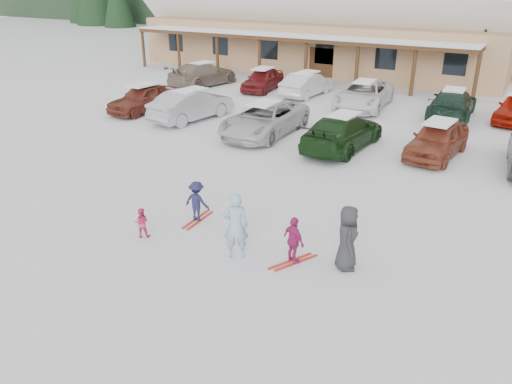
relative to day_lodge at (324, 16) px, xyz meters
The scene contains 20 objects.
ground 29.63m from the day_lodge, 72.16° to the right, with size 160.00×160.00×0.00m, color white.
day_lodge is the anchor object (origin of this frame).
lamp_post 12.59m from the day_lodge, 13.68° to the right, with size 0.50×0.25×5.77m.
adult_skier 30.74m from the day_lodge, 71.24° to the right, with size 0.67×0.44×1.84m, color #8CB0C6.
toddler_red 30.37m from the day_lodge, 76.71° to the right, with size 0.43×0.34×0.89m, color #D43361.
child_navy 28.97m from the day_lodge, 74.50° to the right, with size 0.82×0.47×1.27m, color #1B1A3B.
skis_child_navy 29.05m from the day_lodge, 74.50° to the right, with size 0.20×1.40×0.03m, color #B22A19.
child_magenta 30.81m from the day_lodge, 68.37° to the right, with size 0.76×0.32×1.30m, color #A31E61.
skis_child_magenta 30.88m from the day_lodge, 68.37° to the right, with size 0.20×1.40×0.03m, color #B22A19.
bystander_dark 30.87m from the day_lodge, 65.89° to the right, with size 0.84×0.55×1.72m, color #2A2A2C.
parked_car_0 18.86m from the day_lodge, 98.29° to the right, with size 1.75×4.34×1.48m, color maroon.
parked_car_1 18.73m from the day_lodge, 88.17° to the right, with size 1.66×4.75×1.57m, color #9D9EA2.
parked_car_2 19.81m from the day_lodge, 74.85° to the right, with size 2.49×5.40×1.50m, color silver.
parked_car_3 21.27m from the day_lodge, 64.67° to the right, with size 2.09×5.15×1.50m, color black.
parked_car_4 22.28m from the day_lodge, 54.76° to the right, with size 1.72×4.28×1.46m, color brown.
parked_car_7 12.15m from the day_lodge, 109.87° to the right, with size 2.15×5.30×1.54m, color #816E5E.
parked_car_8 10.83m from the day_lodge, 88.67° to the right, with size 1.67×4.15×1.41m, color maroon.
parked_car_9 11.41m from the day_lodge, 71.95° to the right, with size 1.54×4.42×1.46m, color silver.
parked_car_10 14.18m from the day_lodge, 57.40° to the right, with size 2.50×5.42×1.51m, color white.
parked_car_11 16.94m from the day_lodge, 43.21° to the right, with size 2.08×5.12×1.49m, color #173123.
Camera 1 is at (7.03, -10.70, 6.87)m, focal length 35.00 mm.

